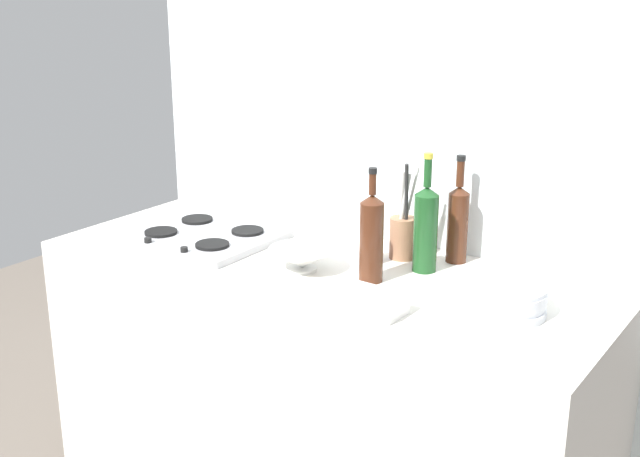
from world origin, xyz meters
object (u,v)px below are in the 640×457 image
(stovetop_hob, at_px, (204,236))
(wine_bottle_mid_left, at_px, (371,237))
(wine_bottle_mid_right, at_px, (458,221))
(utensil_crock, at_px, (403,234))
(wine_bottle_leftmost, at_px, (426,227))
(butter_dish, at_px, (372,302))
(condiment_jar_front, at_px, (372,247))
(plate_stack, at_px, (503,299))
(mixing_bowl, at_px, (302,258))

(stovetop_hob, height_order, wine_bottle_mid_left, wine_bottle_mid_left)
(wine_bottle_mid_right, bearing_deg, utensil_crock, -156.69)
(wine_bottle_leftmost, relative_size, butter_dish, 2.16)
(wine_bottle_mid_left, relative_size, condiment_jar_front, 3.58)
(wine_bottle_mid_right, relative_size, utensil_crock, 1.07)
(plate_stack, height_order, mixing_bowl, plate_stack)
(wine_bottle_mid_right, relative_size, mixing_bowl, 1.67)
(wine_bottle_leftmost, distance_m, butter_dish, 0.38)
(condiment_jar_front, bearing_deg, wine_bottle_mid_right, 36.03)
(stovetop_hob, bearing_deg, wine_bottle_mid_left, -0.35)
(butter_dish, relative_size, condiment_jar_front, 1.77)
(stovetop_hob, bearing_deg, wine_bottle_mid_right, 20.11)
(wine_bottle_mid_left, height_order, condiment_jar_front, wine_bottle_mid_left)
(plate_stack, bearing_deg, wine_bottle_mid_left, -180.00)
(butter_dish, height_order, utensil_crock, utensil_crock)
(wine_bottle_mid_left, bearing_deg, plate_stack, 0.00)
(stovetop_hob, xyz_separation_m, wine_bottle_mid_right, (0.79, 0.29, 0.12))
(wine_bottle_leftmost, bearing_deg, mixing_bowl, -145.11)
(condiment_jar_front, bearing_deg, wine_bottle_leftmost, 8.80)
(butter_dish, relative_size, utensil_crock, 0.53)
(plate_stack, xyz_separation_m, mixing_bowl, (-0.63, -0.05, -0.00))
(stovetop_hob, bearing_deg, mixing_bowl, -6.46)
(wine_bottle_mid_left, bearing_deg, butter_dish, -57.51)
(utensil_crock, bearing_deg, wine_bottle_mid_right, 23.31)
(plate_stack, distance_m, wine_bottle_leftmost, 0.38)
(wine_bottle_leftmost, bearing_deg, stovetop_hob, -167.81)
(stovetop_hob, bearing_deg, utensil_crock, 19.32)
(wine_bottle_leftmost, xyz_separation_m, wine_bottle_mid_right, (0.04, 0.13, -0.01))
(wine_bottle_mid_right, bearing_deg, mixing_bowl, -135.63)
(plate_stack, relative_size, condiment_jar_front, 2.45)
(plate_stack, xyz_separation_m, condiment_jar_front, (-0.49, 0.14, 0.01))
(stovetop_hob, relative_size, plate_stack, 1.99)
(wine_bottle_mid_right, height_order, utensil_crock, wine_bottle_mid_right)
(wine_bottle_mid_left, bearing_deg, wine_bottle_mid_right, 65.87)
(wine_bottle_mid_left, distance_m, condiment_jar_front, 0.18)
(stovetop_hob, height_order, mixing_bowl, mixing_bowl)
(wine_bottle_leftmost, height_order, condiment_jar_front, wine_bottle_leftmost)
(wine_bottle_mid_left, distance_m, utensil_crock, 0.24)
(plate_stack, height_order, butter_dish, plate_stack)
(butter_dish, bearing_deg, condiment_jar_front, 121.50)
(condiment_jar_front, bearing_deg, wine_bottle_mid_left, -59.91)
(wine_bottle_leftmost, distance_m, wine_bottle_mid_left, 0.19)
(plate_stack, distance_m, condiment_jar_front, 0.51)
(wine_bottle_mid_right, relative_size, condiment_jar_front, 3.57)
(utensil_crock, distance_m, condiment_jar_front, 0.11)
(wine_bottle_leftmost, relative_size, wine_bottle_mid_right, 1.07)
(wine_bottle_leftmost, bearing_deg, plate_stack, -27.23)
(mixing_bowl, relative_size, utensil_crock, 0.64)
(stovetop_hob, bearing_deg, plate_stack, -0.21)
(wine_bottle_leftmost, xyz_separation_m, wine_bottle_mid_left, (-0.09, -0.17, -0.00))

